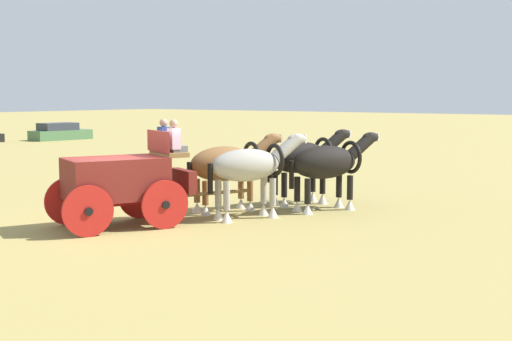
{
  "coord_description": "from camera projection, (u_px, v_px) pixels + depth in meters",
  "views": [
    {
      "loc": [
        -11.57,
        -12.99,
        3.33
      ],
      "look_at": [
        3.92,
        -1.53,
        1.2
      ],
      "focal_mm": 47.54,
      "sensor_mm": 36.0,
      "label": 1
    }
  ],
  "objects": [
    {
      "name": "ground_plane",
      "position": [
        117.0,
        227.0,
        17.29
      ],
      "size": [
        220.0,
        220.0,
        0.0
      ],
      "primitive_type": "plane",
      "color": "#9E8C4C"
    },
    {
      "name": "show_wagon",
      "position": [
        122.0,
        179.0,
        17.23
      ],
      "size": [
        5.35,
        3.04,
        2.73
      ],
      "color": "maroon",
      "rests_on": "ground"
    },
    {
      "name": "draft_horse_rear_near",
      "position": [
        228.0,
        165.0,
        19.47
      ],
      "size": [
        2.99,
        1.76,
        2.22
      ],
      "color": "brown",
      "rests_on": "ground"
    },
    {
      "name": "draft_horse_rear_off",
      "position": [
        250.0,
        167.0,
        18.35
      ],
      "size": [
        2.95,
        1.7,
        2.28
      ],
      "color": "#9E998E",
      "rests_on": "ground"
    },
    {
      "name": "draft_horse_lead_near",
      "position": [
        303.0,
        159.0,
        20.76
      ],
      "size": [
        2.94,
        1.73,
        2.28
      ],
      "color": "black",
      "rests_on": "ground"
    },
    {
      "name": "draft_horse_lead_off",
      "position": [
        328.0,
        164.0,
        19.64
      ],
      "size": [
        3.06,
        1.78,
        2.24
      ],
      "color": "black",
      "rests_on": "ground"
    },
    {
      "name": "parked_vehicle_g",
      "position": [
        60.0,
        132.0,
        51.23
      ],
      "size": [
        4.66,
        2.29,
        1.29
      ],
      "color": "#477047",
      "rests_on": "ground"
    }
  ]
}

